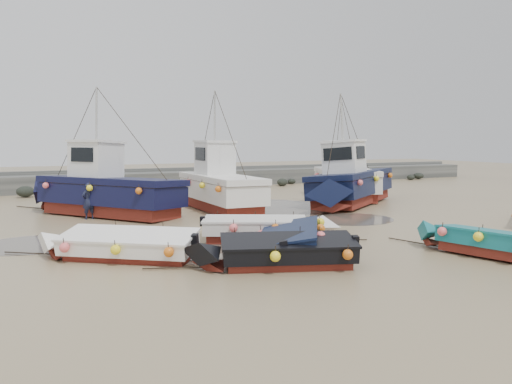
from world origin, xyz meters
TOP-DOWN VIEW (x-y plane):
  - ground at (0.00, 0.00)m, footprint 120.00×120.00m
  - seawall at (0.05, 21.99)m, footprint 60.00×4.92m
  - puddle_a at (-3.07, -0.72)m, footprint 4.27×4.27m
  - puddle_b at (4.53, 3.30)m, footprint 4.08×4.08m
  - puddle_c at (-8.94, 3.37)m, footprint 4.15×4.15m
  - puddle_d at (3.27, 8.51)m, footprint 5.79×5.79m
  - dinghy_0 at (-6.61, -0.07)m, footprint 5.71×4.38m
  - dinghy_1 at (-1.26, -1.56)m, footprint 4.20×5.93m
  - dinghy_2 at (3.96, -4.33)m, footprint 2.38×5.16m
  - dinghy_4 at (-2.65, -3.00)m, footprint 6.04×3.02m
  - dinghy_5 at (-1.27, 0.52)m, footprint 5.76×3.52m
  - cabin_boat_0 at (-5.82, 9.52)m, footprint 7.52×9.10m
  - cabin_boat_1 at (0.02, 9.06)m, footprint 2.91×9.90m
  - cabin_boat_2 at (7.39, 7.44)m, footprint 9.51×7.36m
  - cabin_boat_3 at (9.35, 10.82)m, footprint 5.75×9.72m
  - person at (-6.52, 8.46)m, footprint 0.71×0.58m

SIDE VIEW (x-z plane):
  - ground at x=0.00m, z-range 0.00..0.00m
  - person at x=-6.52m, z-range -0.85..0.85m
  - puddle_a at x=-3.07m, z-range 0.00..0.01m
  - puddle_b at x=4.53m, z-range 0.00..0.01m
  - puddle_c at x=-8.94m, z-range 0.00..0.01m
  - puddle_d at x=3.27m, z-range 0.00..0.01m
  - dinghy_0 at x=-6.61m, z-range -0.17..1.25m
  - dinghy_1 at x=-1.26m, z-range -0.17..1.25m
  - dinghy_4 at x=-2.65m, z-range -0.17..1.26m
  - dinghy_5 at x=-1.27m, z-range -0.17..1.26m
  - dinghy_2 at x=3.96m, z-range -0.15..1.28m
  - seawall at x=0.05m, z-range -0.12..1.38m
  - cabin_boat_2 at x=7.39m, z-range -1.79..4.43m
  - cabin_boat_0 at x=-5.82m, z-range -1.78..4.44m
  - cabin_boat_3 at x=9.35m, z-range -1.77..4.45m
  - cabin_boat_1 at x=0.02m, z-range -1.76..4.46m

